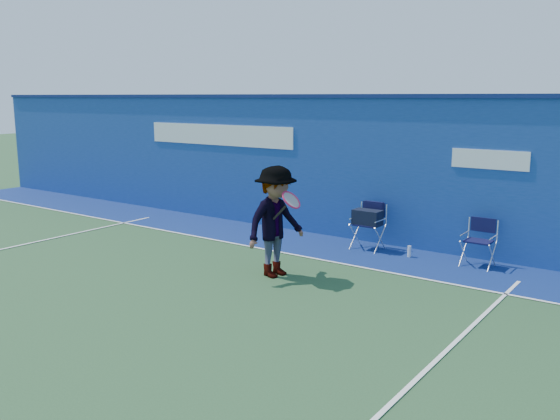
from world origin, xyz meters
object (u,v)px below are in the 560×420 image
Objects in this scene: directors_chair_right at (478,252)px; directors_chair_left at (368,230)px; water_bottle at (409,252)px; tennis_player at (276,222)px.

directors_chair_left is at bearing -178.25° from directors_chair_right.
directors_chair_right is 1.27m from water_bottle.
tennis_player is at bearing -119.40° from water_bottle.
tennis_player is at bearing -135.41° from directors_chair_right.
directors_chair_left is 2.19m from directors_chair_right.
directors_chair_left is at bearing 174.96° from water_bottle.
directors_chair_right is 3.76m from tennis_player.
tennis_player reaches higher than water_bottle.
directors_chair_left is 4.20× the size of water_bottle.
water_bottle is (0.94, -0.08, -0.29)m from directors_chair_left.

